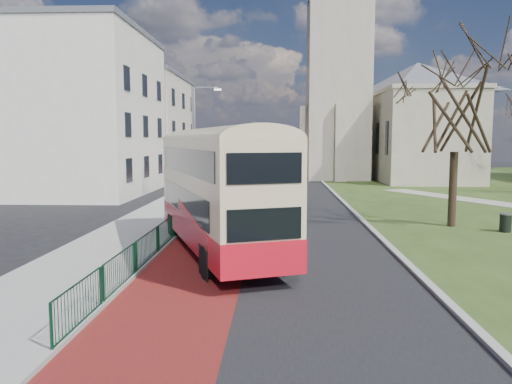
# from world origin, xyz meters

# --- Properties ---
(ground) EXTENTS (160.00, 160.00, 0.00)m
(ground) POSITION_xyz_m (0.00, 0.00, 0.00)
(ground) COLOR black
(ground) RESTS_ON ground
(road_carriageway) EXTENTS (9.00, 120.00, 0.01)m
(road_carriageway) POSITION_xyz_m (1.50, 20.00, 0.01)
(road_carriageway) COLOR black
(road_carriageway) RESTS_ON ground
(bus_lane) EXTENTS (3.40, 120.00, 0.01)m
(bus_lane) POSITION_xyz_m (-1.20, 20.00, 0.01)
(bus_lane) COLOR #591414
(bus_lane) RESTS_ON ground
(pavement_west) EXTENTS (4.00, 120.00, 0.12)m
(pavement_west) POSITION_xyz_m (-5.00, 20.00, 0.06)
(pavement_west) COLOR gray
(pavement_west) RESTS_ON ground
(kerb_west) EXTENTS (0.25, 120.00, 0.13)m
(kerb_west) POSITION_xyz_m (-3.00, 20.00, 0.07)
(kerb_west) COLOR #999993
(kerb_west) RESTS_ON ground
(kerb_east) EXTENTS (0.25, 80.00, 0.13)m
(kerb_east) POSITION_xyz_m (6.10, 22.00, 0.07)
(kerb_east) COLOR #999993
(kerb_east) RESTS_ON ground
(pedestrian_railing) EXTENTS (0.07, 24.00, 1.12)m
(pedestrian_railing) POSITION_xyz_m (-2.95, 4.00, 0.55)
(pedestrian_railing) COLOR #0C3721
(pedestrian_railing) RESTS_ON ground
(gothic_church) EXTENTS (16.38, 18.00, 40.00)m
(gothic_church) POSITION_xyz_m (12.56, 38.00, 13.13)
(gothic_church) COLOR gray
(gothic_church) RESTS_ON ground
(street_block_near) EXTENTS (10.30, 14.30, 13.00)m
(street_block_near) POSITION_xyz_m (-14.00, 22.00, 6.51)
(street_block_near) COLOR beige
(street_block_near) RESTS_ON ground
(street_block_far) EXTENTS (10.30, 16.30, 11.50)m
(street_block_far) POSITION_xyz_m (-14.00, 38.00, 5.76)
(street_block_far) COLOR beige
(street_block_far) RESTS_ON ground
(streetlamp) EXTENTS (2.13, 0.18, 8.00)m
(streetlamp) POSITION_xyz_m (-4.35, 18.00, 4.59)
(streetlamp) COLOR gray
(streetlamp) RESTS_ON pavement_west
(bus) EXTENTS (6.29, 11.22, 4.61)m
(bus) POSITION_xyz_m (-0.72, 1.25, 2.63)
(bus) COLOR red
(bus) RESTS_ON ground
(winter_tree_near) EXTENTS (6.70, 6.70, 9.57)m
(winter_tree_near) POSITION_xyz_m (10.28, 7.58, 6.68)
(winter_tree_near) COLOR black
(winter_tree_near) RESTS_ON grass_green
(litter_bin) EXTENTS (0.57, 0.57, 0.88)m
(litter_bin) POSITION_xyz_m (12.25, 6.07, 0.48)
(litter_bin) COLOR black
(litter_bin) RESTS_ON grass_green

